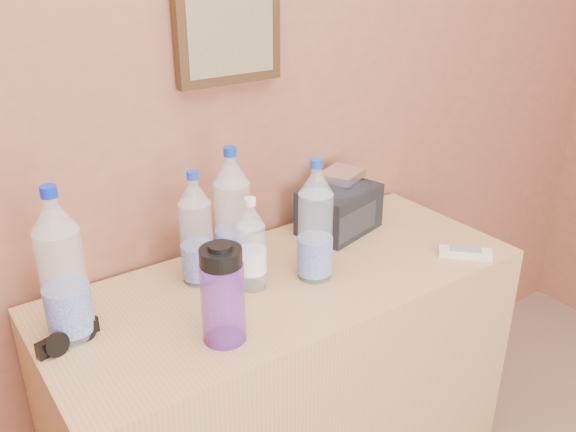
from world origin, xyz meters
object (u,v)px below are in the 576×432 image
Objects in this scene: dresser at (288,397)px; foil_packet at (342,175)px; nalgene_bottle at (223,294)px; ac_remote at (465,253)px; pet_large_b at (233,218)px; pet_large_c at (196,234)px; pet_large_d at (315,227)px; pet_small at (251,249)px; pet_large_a at (63,273)px; toiletry_bag at (339,206)px; sunglasses at (68,337)px.

foil_packet is (0.32, 0.17, 0.57)m from dresser.
nalgene_bottle is 0.76m from ac_remote.
pet_large_c is at bearing 176.17° from pet_large_b.
pet_large_d reaches higher than pet_large_c.
nalgene_bottle is at bearing -105.60° from pet_large_c.
pet_large_d reaches higher than pet_small.
pet_large_c is at bearing 8.56° from pet_large_a.
pet_large_b reaches higher than dresser.
ac_remote is (0.75, -0.05, -0.11)m from nalgene_bottle.
dresser is 5.43× the size of nalgene_bottle.
pet_small is at bearing -160.22° from foil_packet.
pet_small is 2.02× the size of foil_packet.
pet_large_d reaches higher than nalgene_bottle.
toiletry_bag is 1.90× the size of foil_packet.
toiletry_bag is at bearing 4.63° from pet_large_b.
pet_large_b is 0.50m from sunglasses.
sunglasses is at bearing 177.09° from pet_small.
foil_packet reaches higher than ac_remote.
ac_remote is 1.19× the size of foil_packet.
pet_large_c is 1.29× the size of nalgene_bottle.
pet_large_b reaches higher than pet_small.
ac_remote is at bearing -19.52° from pet_small.
toiletry_bag is (0.40, 0.13, -0.03)m from pet_small.
pet_small is at bearing -18.49° from sunglasses.
toiletry_bag is (0.86, 0.11, 0.06)m from sunglasses.
pet_large_c is 0.15m from pet_small.
toiletry_bag is at bearing -8.41° from sunglasses.
pet_large_c is at bearing 132.13° from pet_small.
ac_remote is at bearing -24.80° from pet_large_c.
pet_large_c is 0.30m from pet_large_d.
pet_large_d is at bearing -44.14° from pet_large_b.
pet_small is at bearing -93.76° from pet_large_b.
foil_packet is at bearing 160.37° from ac_remote.
pet_large_b is (0.45, 0.05, -0.01)m from pet_large_a.
pet_large_c is 0.52m from foil_packet.
pet_large_c is at bearing 74.40° from nalgene_bottle.
pet_small is at bearing 171.29° from dresser.
pet_large_b is 1.14× the size of pet_large_c.
pet_large_d is 0.33m from foil_packet.
pet_large_c is 1.31× the size of toiletry_bag.
pet_small is (-0.16, 0.05, -0.04)m from pet_large_d.
pet_large_c is at bearing -175.25° from foil_packet.
pet_small reaches higher than nalgene_bottle.
pet_large_a reaches higher than ac_remote.
pet_large_a is at bearing 172.97° from pet_small.
pet_large_c is 0.76m from ac_remote.
pet_large_c is 0.93× the size of pet_large_d.
pet_small is 1.70× the size of ac_remote.
pet_large_b is 1.50× the size of toiletry_bag.
pet_small is at bearing 42.37° from nalgene_bottle.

